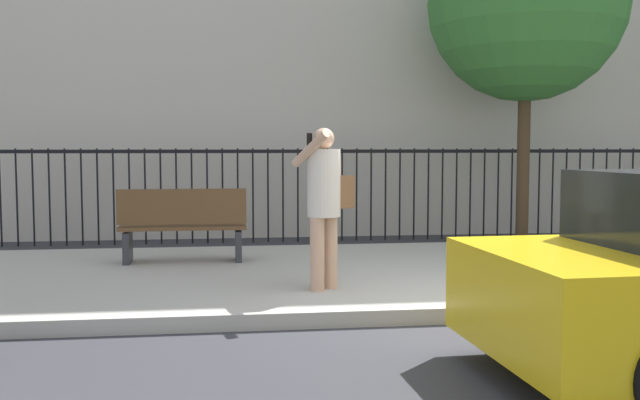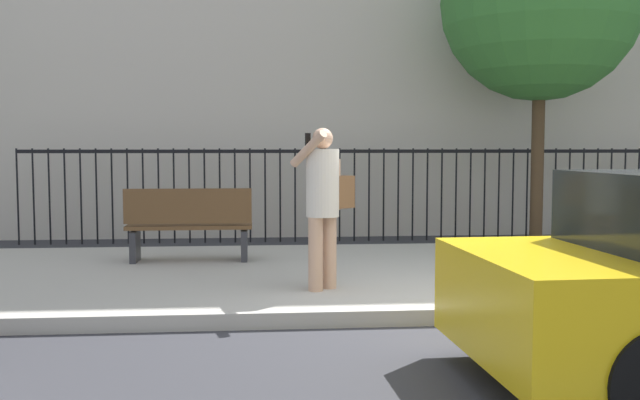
{
  "view_description": "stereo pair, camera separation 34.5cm",
  "coord_description": "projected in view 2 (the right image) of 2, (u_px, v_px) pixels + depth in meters",
  "views": [
    {
      "loc": [
        -2.38,
        -6.22,
        1.63
      ],
      "look_at": [
        -1.38,
        1.32,
        1.06
      ],
      "focal_mm": 40.1,
      "sensor_mm": 36.0,
      "label": 1
    },
    {
      "loc": [
        -2.04,
        -6.26,
        1.63
      ],
      "look_at": [
        -1.38,
        1.32,
        1.06
      ],
      "focal_mm": 40.1,
      "sensor_mm": 36.0,
      "label": 2
    }
  ],
  "objects": [
    {
      "name": "ground_plane",
      "position": [
        483.0,
        325.0,
        6.52
      ],
      "size": [
        60.0,
        60.0,
        0.0
      ],
      "primitive_type": "plane",
      "color": "#333338"
    },
    {
      "name": "sidewalk",
      "position": [
        426.0,
        274.0,
        8.7
      ],
      "size": [
        28.0,
        4.4,
        0.15
      ],
      "primitive_type": "cube",
      "color": "#B2ADA3",
      "rests_on": "ground"
    },
    {
      "name": "iron_fence",
      "position": [
        376.0,
        182.0,
        12.3
      ],
      "size": [
        12.03,
        0.04,
        1.6
      ],
      "color": "black",
      "rests_on": "ground"
    },
    {
      "name": "pedestrian_on_phone",
      "position": [
        324.0,
        196.0,
        7.34
      ],
      "size": [
        0.7,
        0.66,
        1.67
      ],
      "color": "tan",
      "rests_on": "sidewalk"
    },
    {
      "name": "street_bench",
      "position": [
        189.0,
        223.0,
        9.14
      ],
      "size": [
        1.6,
        0.45,
        0.95
      ],
      "color": "brown",
      "rests_on": "sidewalk"
    },
    {
      "name": "street_tree_far",
      "position": [
        541.0,
        1.0,
        11.44
      ],
      "size": [
        3.2,
        3.2,
        5.56
      ],
      "color": "#4C3823",
      "rests_on": "ground"
    }
  ]
}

